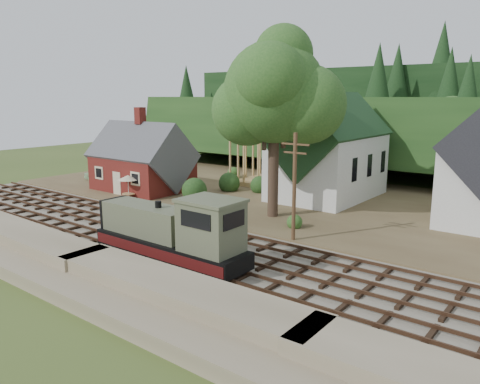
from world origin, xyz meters
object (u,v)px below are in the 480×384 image
Objects in this scene: locomotive at (174,234)px; patio_set at (128,179)px; car_blue at (219,205)px; car_green at (100,176)px.

locomotive reaches higher than patio_set.
patio_set is (-16.95, 10.11, 0.28)m from locomotive.
car_blue is 1.51× the size of patio_set.
car_green is at bearing 152.54° from locomotive.
patio_set is at bearing -170.49° from car_blue.
locomotive reaches higher than car_blue.
car_green is 1.53× the size of patio_set.
car_blue is (-6.01, 11.46, -1.11)m from locomotive.
car_green is at bearing 174.59° from car_blue.
locomotive is 31.45m from car_green.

